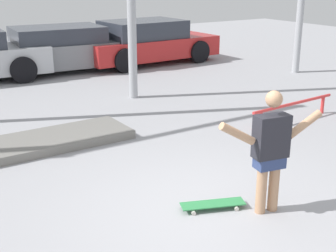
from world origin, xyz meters
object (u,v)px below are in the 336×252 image
(manual_pad, at_px, (43,142))
(grind_rail, at_px, (294,106))
(parked_car_red, at_px, (147,42))
(parked_car_grey, at_px, (63,49))
(skateboarder, at_px, (271,148))
(skateboard, at_px, (213,204))

(manual_pad, bearing_deg, grind_rail, -15.62)
(manual_pad, height_order, grind_rail, grind_rail)
(parked_car_red, bearing_deg, grind_rail, -97.62)
(manual_pad, bearing_deg, parked_car_grey, 66.25)
(manual_pad, bearing_deg, skateboarder, -66.58)
(skateboard, height_order, grind_rail, grind_rail)
(skateboarder, relative_size, grind_rail, 0.68)
(skateboard, height_order, parked_car_red, parked_car_red)
(grind_rail, distance_m, parked_car_red, 6.94)
(skateboarder, height_order, skateboard, skateboarder)
(skateboarder, relative_size, parked_car_red, 0.34)
(skateboard, relative_size, grind_rail, 0.37)
(manual_pad, distance_m, parked_car_grey, 6.44)
(skateboarder, height_order, parked_car_grey, skateboarder)
(manual_pad, bearing_deg, skateboard, -71.93)
(skateboarder, bearing_deg, skateboard, 153.41)
(skateboard, xyz_separation_m, grind_rail, (3.53, 2.01, 0.24))
(skateboard, distance_m, grind_rail, 4.07)
(skateboard, distance_m, manual_pad, 3.47)
(skateboarder, distance_m, parked_car_red, 10.00)
(manual_pad, xyz_separation_m, parked_car_red, (5.26, 5.61, 0.59))
(grind_rail, height_order, parked_car_red, parked_car_red)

